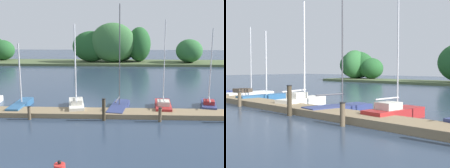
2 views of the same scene
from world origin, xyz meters
The scene contains 10 objects.
dock_pier centered at (0.00, 10.93, 0.17)m, with size 25.38×1.80×0.35m.
far_shore centered at (-3.91, 43.57, 2.84)m, with size 53.77×8.06×7.48m.
sailboat_2 centered at (-4.21, 12.65, 0.32)m, with size 1.04×4.17×5.19m.
sailboat_3 centered at (0.30, 12.57, 0.42)m, with size 1.81×4.02×6.67m.
sailboat_4 centered at (3.74, 12.49, 0.30)m, with size 1.80×4.43×8.16m.
sailboat_5 centered at (7.21, 12.66, 0.36)m, with size 1.48×3.70×7.01m.
sailboat_6 centered at (10.92, 13.18, 0.36)m, with size 1.73×3.40×6.38m.
mooring_piling_2 centered at (-2.55, 9.73, 0.49)m, with size 0.25×0.25×0.96m.
mooring_piling_3 centered at (2.73, 9.72, 0.80)m, with size 0.28×0.28×1.59m.
mooring_piling_4 centered at (6.60, 9.61, 0.52)m, with size 0.26×0.26×1.02m.
Camera 1 is at (4.16, -9.23, 6.27)m, focal length 45.47 mm.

